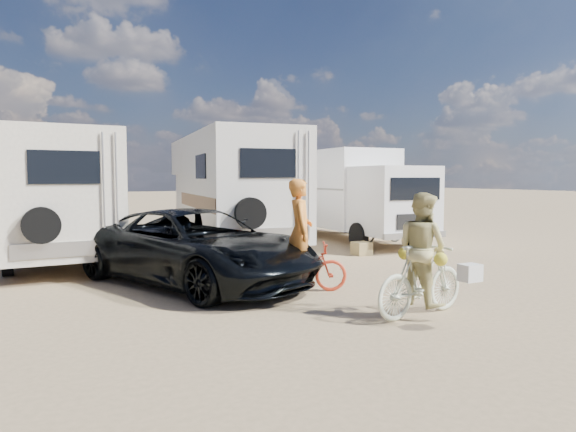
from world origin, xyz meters
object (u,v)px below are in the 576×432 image
bike_man (300,267)px  rider_woman (422,260)px  cooler (220,260)px  box_truck (352,195)px  rider_man (300,240)px  rv_left (52,198)px  dark_suv (196,247)px  rv_main (230,191)px  bike_woman (421,280)px  crate (362,248)px  bike_parked (381,230)px

bike_man → rider_woman: rider_woman is taller
rider_woman → cooler: size_ratio=2.87×
box_truck → rider_man: bearing=-127.8°
rv_left → dark_suv: size_ratio=1.47×
rv_left → cooler: size_ratio=13.23×
rv_main → rider_woman: (-0.26, -9.01, -0.84)m
bike_woman → rider_woman: rider_woman is taller
bike_man → rider_man: size_ratio=0.91×
rider_woman → crate: (2.74, 5.46, -0.68)m
rv_left → bike_parked: 9.80m
rider_man → bike_parked: size_ratio=1.23×
bike_man → rider_man: 0.50m
rv_left → bike_man: bearing=-60.7°
rv_main → bike_woman: (-0.26, -9.01, -1.14)m
rv_left → box_truck: bearing=-5.2°
box_truck → crate: box_truck is taller
rv_main → cooler: (-1.72, -3.95, -1.46)m
bike_man → rider_woman: bearing=-135.8°
cooler → bike_man: bearing=-56.7°
box_truck → crate: 3.52m
bike_woman → rider_woman: 0.30m
rv_main → rider_woman: bearing=-84.8°
rv_left → rider_woman: bearing=-63.3°
cooler → rv_main: bearing=87.2°
rv_main → cooler: rv_main is taller
bike_man → cooler: size_ratio=2.91×
rv_left → bike_parked: (9.60, -1.55, -1.17)m
rv_left → box_truck: 9.14m
bike_parked → box_truck: bearing=31.2°
bike_woman → rider_woman: bearing=-0.0°
rv_main → bike_woman: 9.09m
rv_main → crate: (2.49, -3.55, -1.52)m
rv_main → rider_man: 6.82m
rv_main → dark_suv: 5.89m
rider_man → cooler: size_ratio=3.21×
box_truck → bike_man: box_truck is taller
rv_main → rider_man: rv_main is taller
rv_main → rv_left: size_ratio=0.99×
rider_man → rv_left: bearing=54.9°
dark_suv → box_truck: bearing=11.1°
rv_main → dark_suv: size_ratio=1.46×
bike_man → bike_woman: size_ratio=0.94×
bike_man → crate: bearing=-24.9°
crate → rider_woman: bearing=-116.7°
bike_parked → bike_man: bearing=136.4°
rider_woman → crate: rider_woman is taller
rider_woman → bike_parked: bearing=-41.2°
rv_left → crate: 8.37m
box_truck → bike_parked: (0.48, -0.98, -1.11)m
dark_suv → bike_parked: 8.01m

